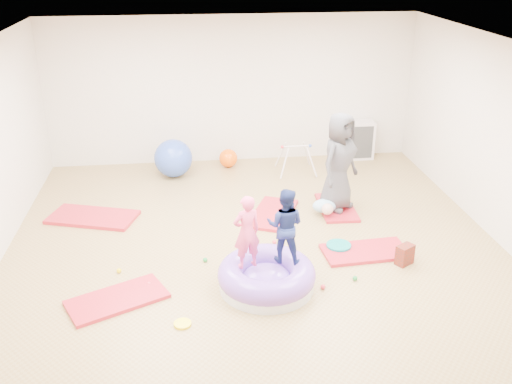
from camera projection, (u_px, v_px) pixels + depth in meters
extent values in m
cube|color=#99814D|center=(259.00, 261.00, 7.77)|extent=(7.00, 8.00, 0.01)
cube|color=white|center=(259.00, 53.00, 6.64)|extent=(7.00, 8.00, 0.01)
cube|color=beige|center=(232.00, 90.00, 10.84)|extent=(7.00, 0.01, 2.80)
cube|color=#B51E2F|center=(117.00, 299.00, 6.90)|extent=(1.30, 1.03, 0.05)
cube|color=#B51E2F|center=(93.00, 217.00, 8.95)|extent=(1.48, 1.05, 0.06)
cube|color=#B51E2F|center=(273.00, 214.00, 9.07)|extent=(0.99, 1.29, 0.05)
cube|color=#B51E2F|center=(365.00, 252.00, 7.96)|extent=(1.22, 0.67, 0.05)
cube|color=#B51E2F|center=(337.00, 207.00, 9.29)|extent=(0.59, 1.10, 0.05)
cylinder|color=silver|center=(267.00, 282.00, 7.16)|extent=(1.19, 1.19, 0.13)
torus|color=purple|center=(267.00, 274.00, 7.11)|extent=(1.23, 1.23, 0.33)
ellipsoid|color=purple|center=(267.00, 279.00, 7.14)|extent=(0.65, 0.65, 0.29)
imported|color=#F64B7F|center=(247.00, 228.00, 6.85)|extent=(0.40, 0.32, 0.95)
imported|color=navy|center=(285.00, 222.00, 6.98)|extent=(0.57, 0.51, 0.98)
imported|color=#414145|center=(339.00, 162.00, 8.92)|extent=(0.91, 0.89, 1.58)
ellipsoid|color=#89B9D8|center=(325.00, 206.00, 9.03)|extent=(0.39, 0.25, 0.22)
sphere|color=#D7A999|center=(327.00, 209.00, 8.86)|extent=(0.18, 0.18, 0.18)
sphere|color=#1C8936|center=(355.00, 278.00, 7.32)|extent=(0.06, 0.06, 0.06)
sphere|color=red|center=(323.00, 287.00, 7.14)|extent=(0.06, 0.06, 0.06)
sphere|color=red|center=(149.00, 284.00, 7.19)|extent=(0.06, 0.06, 0.06)
sphere|color=#1C8936|center=(205.00, 260.00, 7.74)|extent=(0.06, 0.06, 0.06)
sphere|color=#FFE106|center=(119.00, 271.00, 7.49)|extent=(0.06, 0.06, 0.06)
sphere|color=red|center=(274.00, 242.00, 8.20)|extent=(0.06, 0.06, 0.06)
sphere|color=#2E4EB7|center=(173.00, 158.00, 10.45)|extent=(0.70, 0.70, 0.70)
sphere|color=#FF5A07|center=(228.00, 158.00, 10.96)|extent=(0.35, 0.35, 0.35)
cylinder|color=beige|center=(285.00, 163.00, 10.39)|extent=(0.20, 0.21, 0.54)
cylinder|color=beige|center=(280.00, 155.00, 10.81)|extent=(0.20, 0.21, 0.54)
cylinder|color=beige|center=(312.00, 162.00, 10.44)|extent=(0.20, 0.21, 0.54)
cylinder|color=beige|center=(307.00, 154.00, 10.86)|extent=(0.20, 0.21, 0.54)
cylinder|color=beige|center=(296.00, 146.00, 10.53)|extent=(0.53, 0.03, 0.03)
sphere|color=red|center=(282.00, 147.00, 10.50)|extent=(0.06, 0.06, 0.06)
sphere|color=#2E4EB7|center=(310.00, 146.00, 10.56)|extent=(0.06, 0.06, 0.06)
cube|color=beige|center=(354.00, 140.00, 11.34)|extent=(0.76, 0.37, 0.76)
cube|color=#363636|center=(356.00, 143.00, 11.18)|extent=(0.65, 0.02, 0.65)
cube|color=beige|center=(355.00, 141.00, 11.29)|extent=(0.02, 0.26, 0.67)
cube|color=beige|center=(355.00, 141.00, 11.29)|extent=(0.67, 0.26, 0.02)
cylinder|color=#0D8981|center=(339.00, 247.00, 8.06)|extent=(0.35, 0.35, 0.08)
cube|color=#951B08|center=(405.00, 255.00, 7.65)|extent=(0.28, 0.25, 0.28)
cylinder|color=#FFE106|center=(183.00, 324.00, 6.47)|extent=(0.20, 0.20, 0.03)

